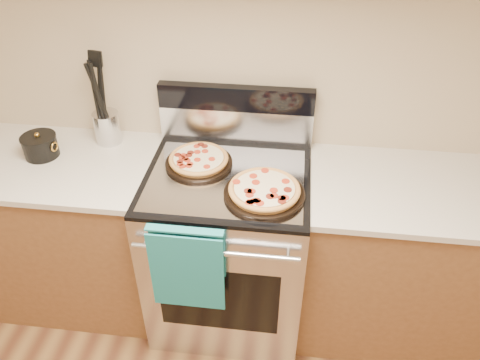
# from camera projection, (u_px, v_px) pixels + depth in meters

# --- Properties ---
(wall_back) EXTENTS (4.00, 0.00, 4.00)m
(wall_back) POSITION_uv_depth(u_px,v_px,m) (237.00, 57.00, 2.17)
(wall_back) COLOR #C7B290
(wall_back) RESTS_ON ground
(range_body) EXTENTS (0.76, 0.68, 0.90)m
(range_body) POSITION_uv_depth(u_px,v_px,m) (229.00, 249.00, 2.43)
(range_body) COLOR #B7B7BC
(range_body) RESTS_ON ground
(oven_window) EXTENTS (0.56, 0.01, 0.40)m
(oven_window) POSITION_uv_depth(u_px,v_px,m) (219.00, 300.00, 2.16)
(oven_window) COLOR black
(oven_window) RESTS_ON range_body
(cooktop) EXTENTS (0.76, 0.68, 0.02)m
(cooktop) POSITION_uv_depth(u_px,v_px,m) (227.00, 178.00, 2.15)
(cooktop) COLOR black
(cooktop) RESTS_ON range_body
(backsplash_lower) EXTENTS (0.76, 0.06, 0.18)m
(backsplash_lower) POSITION_uv_depth(u_px,v_px,m) (236.00, 125.00, 2.34)
(backsplash_lower) COLOR silver
(backsplash_lower) RESTS_ON cooktop
(backsplash_upper) EXTENTS (0.76, 0.06, 0.12)m
(backsplash_upper) POSITION_uv_depth(u_px,v_px,m) (236.00, 98.00, 2.25)
(backsplash_upper) COLOR black
(backsplash_upper) RESTS_ON backsplash_lower
(oven_handle) EXTENTS (0.70, 0.03, 0.03)m
(oven_handle) POSITION_uv_depth(u_px,v_px,m) (215.00, 253.00, 1.92)
(oven_handle) COLOR silver
(oven_handle) RESTS_ON range_body
(dish_towel) EXTENTS (0.32, 0.05, 0.42)m
(dish_towel) POSITION_uv_depth(u_px,v_px,m) (188.00, 267.00, 1.99)
(dish_towel) COLOR teal
(dish_towel) RESTS_ON oven_handle
(foil_sheet) EXTENTS (0.70, 0.55, 0.01)m
(foil_sheet) POSITION_uv_depth(u_px,v_px,m) (226.00, 179.00, 2.12)
(foil_sheet) COLOR gray
(foil_sheet) RESTS_ON cooktop
(cabinet_left) EXTENTS (1.00, 0.62, 0.88)m
(cabinet_left) POSITION_uv_depth(u_px,v_px,m) (70.00, 232.00, 2.54)
(cabinet_left) COLOR brown
(cabinet_left) RESTS_ON ground
(countertop_left) EXTENTS (1.02, 0.64, 0.03)m
(countertop_left) POSITION_uv_depth(u_px,v_px,m) (50.00, 163.00, 2.27)
(countertop_left) COLOR beige
(countertop_left) RESTS_ON cabinet_left
(cabinet_right) EXTENTS (1.00, 0.62, 0.88)m
(cabinet_right) POSITION_uv_depth(u_px,v_px,m) (401.00, 261.00, 2.37)
(cabinet_right) COLOR brown
(cabinet_right) RESTS_ON ground
(countertop_right) EXTENTS (1.02, 0.64, 0.03)m
(countertop_right) POSITION_uv_depth(u_px,v_px,m) (422.00, 191.00, 2.10)
(countertop_right) COLOR beige
(countertop_right) RESTS_ON cabinet_right
(pepperoni_pizza_back) EXTENTS (0.37, 0.37, 0.04)m
(pepperoni_pizza_back) POSITION_uv_depth(u_px,v_px,m) (199.00, 160.00, 2.20)
(pepperoni_pizza_back) COLOR #B87938
(pepperoni_pizza_back) RESTS_ON foil_sheet
(pepperoni_pizza_front) EXTENTS (0.36, 0.36, 0.05)m
(pepperoni_pizza_front) POSITION_uv_depth(u_px,v_px,m) (264.00, 191.00, 2.01)
(pepperoni_pizza_front) COLOR #B87938
(pepperoni_pizza_front) RESTS_ON foil_sheet
(utensil_crock) EXTENTS (0.14, 0.14, 0.16)m
(utensil_crock) POSITION_uv_depth(u_px,v_px,m) (107.00, 127.00, 2.36)
(utensil_crock) COLOR silver
(utensil_crock) RESTS_ON countertop_left
(saucepan) EXTENTS (0.19, 0.19, 0.10)m
(saucepan) POSITION_uv_depth(u_px,v_px,m) (40.00, 147.00, 2.27)
(saucepan) COLOR black
(saucepan) RESTS_ON countertop_left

